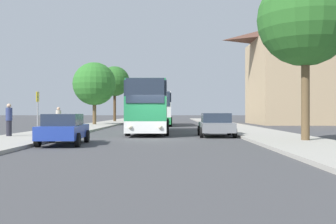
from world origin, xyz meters
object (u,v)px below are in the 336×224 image
Objects in this scene: bus_middle at (159,109)px; parked_car_left_curb at (64,129)px; tree_left_far at (94,84)px; bus_stop_sign at (38,108)px; bus_front at (150,107)px; tree_right_near at (305,19)px; pedestrian_waiting_near at (9,120)px; pedestrian_waiting_far at (58,119)px; tree_left_near at (115,81)px; parked_car_right_near at (216,124)px.

bus_middle is 2.47× the size of parked_car_left_curb.
bus_stop_sign is at bearing -88.70° from tree_left_far.
bus_front is 1.37× the size of tree_right_near.
bus_middle is 22.77m from pedestrian_waiting_near.
bus_front is at bearing 63.97° from pedestrian_waiting_far.
bus_stop_sign is at bearing -42.62° from pedestrian_waiting_far.
tree_left_near reaches higher than bus_middle.
bus_front is 7.95m from bus_stop_sign.
tree_right_near reaches higher than tree_left_far.
bus_front is at bearing -40.44° from parked_car_right_near.
bus_middle is 17.88m from pedestrian_waiting_far.
bus_stop_sign is at bearing 163.19° from tree_right_near.
bus_front is 4.30× the size of bus_stop_sign.
bus_front is 1.09× the size of bus_middle.
tree_left_near is 41.22m from tree_right_near.
parked_car_left_curb is 1.00× the size of parked_car_right_near.
tree_left_far is at bearing 114.07° from bus_front.
parked_car_right_near is at bearing -71.63° from tree_left_near.
bus_middle is at bearing -63.69° from tree_left_near.
pedestrian_waiting_far is (-10.51, 2.56, 0.26)m from parked_car_right_near.
tree_left_far is (-7.16, -0.15, 2.73)m from bus_middle.
parked_car_right_near is 8.31m from tree_right_near.
pedestrian_waiting_far reaches higher than parked_car_right_near.
tree_right_near reaches higher than parked_car_right_near.
pedestrian_waiting_far is 16.93m from tree_left_far.
tree_left_far is (-3.50, 25.25, 3.87)m from parked_car_left_curb.
bus_middle reaches higher than parked_car_left_curb.
bus_front is 2.70× the size of parked_car_left_curb.
tree_right_near is (3.76, -5.17, 5.31)m from parked_car_right_near.
tree_left_far is at bearing -92.16° from pedestrian_waiting_near.
tree_right_near is at bearing -58.22° from tree_left_far.
bus_middle is 5.62× the size of pedestrian_waiting_near.
pedestrian_waiting_near is 0.23× the size of tree_left_near.
pedestrian_waiting_near is 16.79m from tree_right_near.
bus_front is at bearing -65.54° from tree_left_far.
bus_middle is at bearing 1.21° from tree_left_far.
parked_car_right_near is at bearing -170.20° from pedestrian_waiting_near.
parked_car_right_near is 12.18m from pedestrian_waiting_near.
pedestrian_waiting_near is at bearing -91.95° from tree_left_far.
parked_car_left_curb is at bearing -19.94° from pedestrian_waiting_far.
parked_car_right_near is (4.10, -19.23, -1.14)m from bus_middle.
bus_middle is 7.67m from tree_left_far.
tree_right_near reaches higher than bus_front.
bus_front is 10.62m from parked_car_left_curb.
parked_car_left_curb is 2.27× the size of pedestrian_waiting_near.
bus_front is at bearing -92.22° from bus_middle.
pedestrian_waiting_far is at bearing 151.57° from tree_right_near.
bus_stop_sign is 0.33× the size of tree_left_near.
pedestrian_waiting_near reaches higher than pedestrian_waiting_far.
tree_left_near is (-6.74, 29.49, 4.13)m from bus_front.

